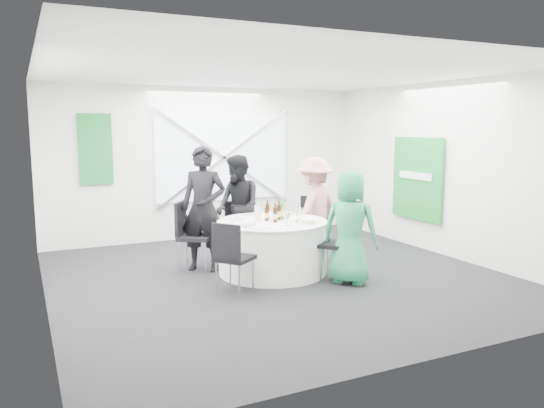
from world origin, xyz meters
name	(u,v)px	position (x,y,z in m)	size (l,w,h in m)	color
floor	(278,276)	(0.00, 0.00, 0.00)	(6.00, 6.00, 0.00)	black
ceiling	(278,72)	(0.00, 0.00, 2.80)	(6.00, 6.00, 0.00)	silver
wall_back	(208,163)	(0.00, 3.00, 1.40)	(6.00, 6.00, 0.00)	white
wall_front	(432,207)	(0.00, -3.00, 1.40)	(6.00, 6.00, 0.00)	white
wall_left	(39,188)	(-3.00, 0.00, 1.40)	(6.00, 6.00, 0.00)	white
wall_right	(446,169)	(3.00, 0.00, 1.40)	(6.00, 6.00, 0.00)	white
window_panel	(223,157)	(0.30, 2.96, 1.50)	(2.60, 0.03, 1.60)	white
window_brace_a	(224,158)	(0.30, 2.92, 1.50)	(0.05, 0.05, 3.16)	silver
window_brace_b	(224,158)	(0.30, 2.92, 1.50)	(0.05, 0.05, 3.16)	silver
green_banner	(96,149)	(-2.00, 2.95, 1.70)	(0.55, 0.04, 1.20)	#156D2F
green_sign	(417,178)	(2.94, 0.60, 1.20)	(0.05, 1.20, 1.40)	#17822C
banquet_table	(272,247)	(0.00, 0.20, 0.38)	(1.56, 1.56, 0.76)	silver
chair_back	(239,224)	(-0.04, 1.36, 0.52)	(0.42, 0.43, 0.89)	black
chair_back_left	(189,230)	(-1.02, 0.87, 0.59)	(0.64, 0.63, 1.01)	black
chair_back_right	(309,222)	(0.90, 0.74, 0.57)	(0.61, 0.61, 0.98)	black
chair_front_right	(344,238)	(0.73, -0.55, 0.59)	(0.65, 0.65, 1.01)	black
chair_front_left	(231,253)	(-0.88, -0.48, 0.54)	(0.59, 0.58, 0.92)	black
person_man_back_left	(204,209)	(-0.82, 0.77, 0.91)	(0.66, 0.43, 1.81)	black
person_man_back	(238,207)	(-0.11, 1.22, 0.82)	(0.80, 0.44, 1.65)	black
person_woman_pink	(314,208)	(0.96, 0.68, 0.80)	(1.04, 0.48, 1.61)	tan
person_woman_green	(350,227)	(0.73, -0.68, 0.76)	(0.74, 0.48, 1.52)	#268E5F
plate_back	(254,215)	(-0.04, 0.76, 0.77)	(0.25, 0.25, 0.01)	white
plate_back_left	(236,219)	(-0.43, 0.48, 0.77)	(0.25, 0.25, 0.01)	white
plate_back_right	(288,214)	(0.44, 0.57, 0.78)	(0.25, 0.25, 0.04)	white
plate_front_right	(308,222)	(0.36, -0.21, 0.78)	(0.29, 0.29, 0.04)	white
plate_front_left	(258,228)	(-0.41, -0.22, 0.77)	(0.26, 0.26, 0.01)	white
napkin	(249,224)	(-0.48, -0.08, 0.80)	(0.17, 0.11, 0.05)	silver
beer_bottle_a	(267,214)	(-0.07, 0.23, 0.86)	(0.06, 0.06, 0.25)	#3B210A
beer_bottle_b	(268,212)	(0.01, 0.37, 0.87)	(0.06, 0.06, 0.27)	#3B210A
beer_bottle_c	(279,213)	(0.11, 0.21, 0.87)	(0.06, 0.06, 0.28)	#3B210A
beer_bottle_d	(275,215)	(-0.01, 0.07, 0.86)	(0.06, 0.06, 0.27)	#3B210A
green_water_bottle	(282,211)	(0.19, 0.26, 0.88)	(0.08, 0.08, 0.31)	green
clear_water_bottle	(258,214)	(-0.22, 0.19, 0.87)	(0.08, 0.08, 0.28)	silver
wine_glass_a	(297,212)	(0.31, 0.03, 0.88)	(0.07, 0.07, 0.17)	white
wine_glass_b	(287,217)	(0.02, -0.23, 0.88)	(0.07, 0.07, 0.17)	white
wine_glass_c	(299,211)	(0.40, 0.13, 0.88)	(0.07, 0.07, 0.17)	white
wine_glass_d	(297,214)	(0.25, -0.07, 0.88)	(0.07, 0.07, 0.17)	white
fork_a	(237,218)	(-0.36, 0.65, 0.76)	(0.01, 0.15, 0.01)	silver
knife_a	(232,222)	(-0.57, 0.30, 0.76)	(0.01, 0.15, 0.01)	silver
fork_b	(243,226)	(-0.53, -0.01, 0.76)	(0.01, 0.15, 0.01)	silver
knife_b	(268,228)	(-0.29, -0.30, 0.76)	(0.01, 0.15, 0.01)	silver
fork_c	(305,217)	(0.57, 0.28, 0.76)	(0.01, 0.15, 0.01)	silver
knife_c	(285,214)	(0.41, 0.61, 0.76)	(0.01, 0.15, 0.01)	silver
fork_d	(270,214)	(0.22, 0.73, 0.76)	(0.01, 0.15, 0.01)	silver
knife_d	(247,215)	(-0.14, 0.76, 0.76)	(0.01, 0.15, 0.01)	silver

